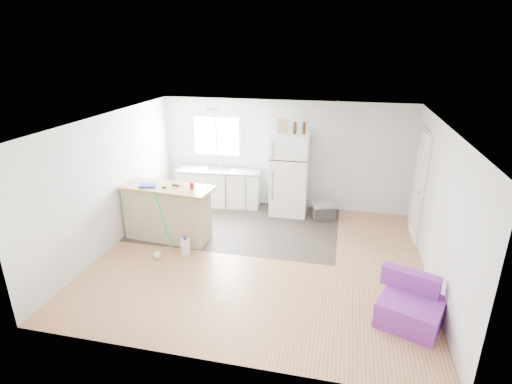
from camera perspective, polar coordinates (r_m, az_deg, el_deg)
room at (r=6.58m, az=0.62°, el=-0.25°), size 5.51×5.01×2.41m
vinyl_zone at (r=8.32m, az=-2.49°, el=-4.59°), size 4.05×2.50×0.00m
window at (r=9.18m, az=-5.64°, el=7.96°), size 1.18×0.06×0.98m
interior_door at (r=8.10m, az=22.27°, el=0.85°), size 0.11×0.92×2.10m
ceiling_fixture at (r=7.72m, az=-6.34°, el=11.67°), size 0.30×0.30×0.07m
kitchen_cabinets at (r=9.19m, az=-5.25°, el=0.73°), size 1.94×0.76×1.12m
peninsula at (r=7.72m, az=-12.53°, el=-2.84°), size 1.77×0.81×1.05m
refrigerator at (r=8.62m, az=4.87°, el=2.59°), size 0.78×0.75×1.78m
cooler at (r=8.58m, az=9.62°, el=-2.73°), size 0.56×0.48×0.36m
purple_seat at (r=5.91m, az=21.17°, el=-15.01°), size 0.98×0.97×0.63m
cleaner_jug at (r=7.25m, az=-10.04°, el=-7.68°), size 0.18×0.15×0.33m
mop at (r=7.19m, az=-13.68°, el=-7.45°), size 0.25×0.36×1.28m
red_cup at (r=7.31m, az=-9.15°, el=0.95°), size 0.09×0.09×0.12m
blue_tray at (r=7.61m, az=-15.20°, el=0.92°), size 0.35×0.30×0.04m
tool_a at (r=7.51m, az=-11.39°, el=0.98°), size 0.15×0.09×0.03m
tool_b at (r=7.44m, az=-12.98°, el=0.65°), size 0.11×0.07×0.03m
cardboard_box at (r=8.36m, az=3.76°, el=9.42°), size 0.20×0.10×0.30m
bottle_left at (r=8.30m, az=5.59°, el=9.11°), size 0.09×0.09×0.25m
bottle_right at (r=8.31m, az=6.87°, el=9.07°), size 0.08×0.08×0.25m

